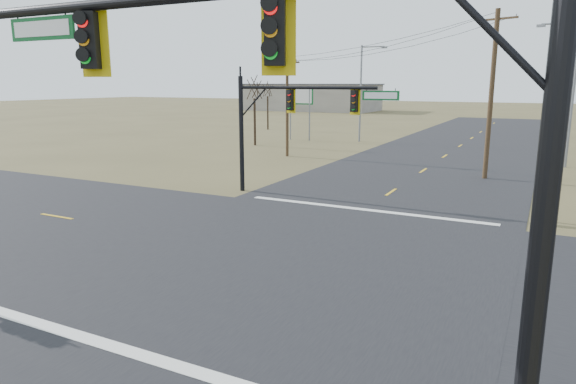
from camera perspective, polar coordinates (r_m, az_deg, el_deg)
The scene contains 16 objects.
ground at distance 17.96m, azimuth 0.83°, elevation -7.21°, with size 320.00×320.00×0.00m, color brown.
road_ew at distance 17.96m, azimuth 0.83°, elevation -7.18°, with size 160.00×14.00×0.02m, color black.
road_ns at distance 17.96m, azimuth 0.83°, elevation -7.18°, with size 14.00×160.00×0.02m, color black.
stop_bar_near at distance 12.24m, azimuth -15.56°, elevation -17.18°, with size 12.00×0.40×0.01m, color silver.
stop_bar_far at distance 24.64m, azimuth 8.53°, elevation -1.94°, with size 12.00×0.40×0.01m, color silver.
mast_arm_near at distance 8.10m, azimuth 1.65°, elevation 10.74°, with size 11.48×0.58×7.93m.
mast_arm_far at distance 26.81m, azimuth 0.64°, elevation 9.13°, with size 8.83×0.49×6.29m.
pedestal_signal_ne at distance 24.41m, azimuth 27.67°, elevation 3.47°, with size 0.67×0.59×3.87m.
utility_pole_near at distance 34.25m, azimuth 21.66°, elevation 10.15°, with size 2.37×1.03×10.25m.
utility_pole_far at distance 42.13m, azimuth -0.09°, elevation 9.77°, with size 1.94×0.68×8.13m.
highway_sign at distance 54.43m, azimuth 1.33°, elevation 9.97°, with size 2.98×0.15×5.59m.
streetlight_a at distance 41.45m, azimuth 28.86°, elevation 10.25°, with size 2.84×0.37×10.14m.
streetlight_c at distance 53.36m, azimuth 8.29°, elevation 11.33°, with size 2.67×0.25×9.63m.
bare_tree_a at distance 49.80m, azimuth -3.77°, elevation 11.58°, with size 3.59×3.59×7.04m.
bare_tree_b at distance 66.99m, azimuth -2.29°, elevation 11.41°, with size 2.59×2.59×6.54m.
warehouse_left at distance 115.48m, azimuth 2.68°, elevation 10.42°, with size 28.00×14.00×5.50m, color #9C968A.
Camera 1 is at (7.44, -15.24, 5.91)m, focal length 32.00 mm.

